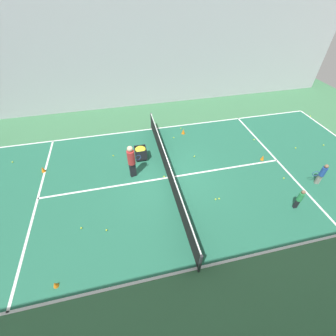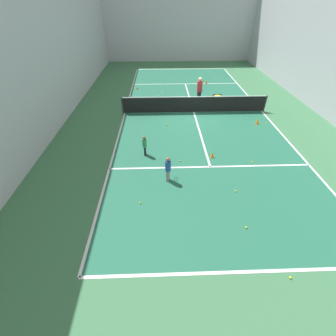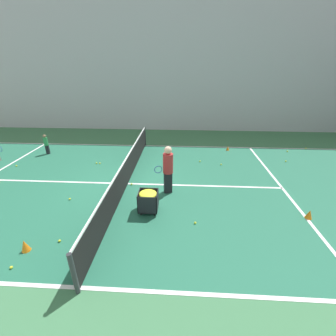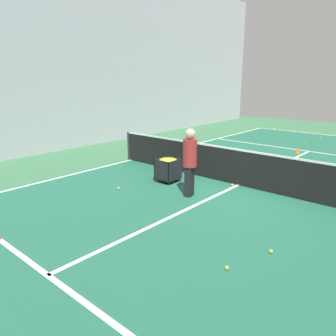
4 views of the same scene
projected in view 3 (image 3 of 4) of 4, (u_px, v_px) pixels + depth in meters
ground_plane at (128, 184)px, 8.92m from camera, size 32.89×32.89×0.00m
court_playing_area at (128, 184)px, 8.92m from camera, size 9.16×21.82×0.00m
line_sideline_left at (145, 146)px, 13.06m from camera, size 0.10×21.82×0.00m
line_sideline_right at (80, 288)px, 4.77m from camera, size 0.10×21.82×0.00m
line_service_far at (282, 188)px, 8.60m from camera, size 9.16×0.10×0.00m
line_centre_service at (128, 184)px, 8.92m from camera, size 0.10×12.00×0.00m
hall_enclosure_left at (151, 68)px, 14.62m from camera, size 0.15×29.19×8.13m
tennis_net at (127, 171)px, 8.69m from camera, size 9.46×0.10×1.07m
coach_at_net at (168, 167)px, 7.91m from camera, size 0.44×0.69×1.79m
child_midcourt at (46, 143)px, 11.65m from camera, size 0.21×0.21×1.05m
ball_cart at (148, 198)px, 7.05m from camera, size 0.58×0.61×0.73m
training_cone_1 at (309, 214)px, 6.86m from camera, size 0.21×0.21×0.29m
training_cone_2 at (25, 246)px, 5.66m from camera, size 0.22×0.22×0.32m
training_cone_3 at (228, 148)px, 12.34m from camera, size 0.17×0.17×0.23m
tennis_ball_0 at (195, 223)px, 6.67m from camera, size 0.07×0.07×0.07m
tennis_ball_1 at (70, 199)px, 7.85m from camera, size 0.07×0.07×0.07m
tennis_ball_3 at (286, 161)px, 10.90m from camera, size 0.07×0.07×0.07m
tennis_ball_4 at (11, 267)px, 5.21m from camera, size 0.07×0.07×0.07m
tennis_ball_5 at (60, 241)px, 5.99m from camera, size 0.07×0.07×0.07m
tennis_ball_8 at (132, 184)px, 8.81m from camera, size 0.07×0.07×0.07m
tennis_ball_9 at (287, 151)px, 12.13m from camera, size 0.07×0.07×0.07m
tennis_ball_12 at (200, 161)px, 10.89m from camera, size 0.07×0.07×0.07m
tennis_ball_14 at (97, 163)px, 10.68m from camera, size 0.07×0.07×0.07m
tennis_ball_16 at (100, 163)px, 10.67m from camera, size 0.07×0.07×0.07m
tennis_ball_17 at (306, 148)px, 12.56m from camera, size 0.07×0.07×0.07m
tennis_ball_18 at (221, 164)px, 10.55m from camera, size 0.07×0.07×0.07m
tennis_ball_20 at (16, 166)px, 10.40m from camera, size 0.07×0.07×0.07m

